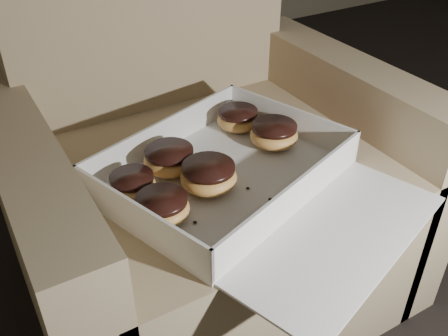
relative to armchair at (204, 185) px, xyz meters
name	(u,v)px	position (x,y,z in m)	size (l,w,h in m)	color
armchair	(204,185)	(0.00, 0.00, 0.00)	(0.83, 0.70, 0.87)	#8D795A
bakery_box	(244,182)	(-0.01, -0.18, 0.13)	(0.58, 0.62, 0.07)	silver
donut_a	(238,119)	(0.09, 0.00, 0.15)	(0.09, 0.09, 0.05)	#ECAC52
donut_b	(170,159)	(-0.11, -0.07, 0.15)	(0.10, 0.10, 0.05)	#ECAC52
donut_c	(274,134)	(0.12, -0.10, 0.15)	(0.10, 0.10, 0.05)	#ECAC52
donut_d	(132,185)	(-0.20, -0.11, 0.15)	(0.08, 0.08, 0.04)	#ECAC52
donut_e	(162,207)	(-0.18, -0.20, 0.15)	(0.09, 0.09, 0.05)	#ECAC52
donut_f	(209,176)	(-0.07, -0.16, 0.15)	(0.10, 0.10, 0.05)	#ECAC52
crumb_a	(195,222)	(-0.14, -0.23, 0.13)	(0.01, 0.01, 0.00)	black
crumb_b	(248,188)	(-0.01, -0.20, 0.13)	(0.01, 0.01, 0.00)	black
crumb_c	(270,199)	(0.00, -0.25, 0.13)	(0.01, 0.01, 0.00)	black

